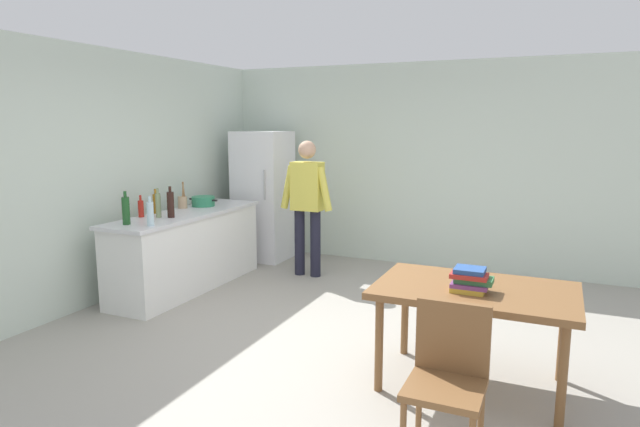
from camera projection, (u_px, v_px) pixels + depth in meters
ground_plane at (315, 340)px, 4.81m from camera, size 14.00×14.00×0.00m
wall_back at (407, 165)px, 7.29m from camera, size 6.40×0.12×2.70m
wall_left at (104, 176)px, 5.81m from camera, size 0.12×5.60×2.70m
kitchen_counter at (187, 250)px, 6.26m from camera, size 0.64×2.20×0.90m
refrigerator at (263, 196)px, 7.59m from camera, size 0.70×0.67×1.80m
person at (307, 199)px, 6.69m from camera, size 0.70×0.22×1.70m
dining_table at (475, 298)px, 3.87m from camera, size 1.40×0.90×0.75m
chair at (448, 372)px, 3.02m from camera, size 0.42×0.42×0.91m
cooking_pot at (203, 201)px, 6.64m from camera, size 0.40×0.28×0.12m
utensil_jar at (183, 202)px, 6.48m from camera, size 0.11×0.11×0.32m
bottle_wine_dark at (171, 204)px, 5.82m from camera, size 0.08×0.08×0.34m
bottle_wine_green at (126, 210)px, 5.42m from camera, size 0.08×0.08×0.34m
bottle_sauce_red at (141, 208)px, 5.86m from camera, size 0.06×0.06×0.24m
bottle_oil_amber at (156, 203)px, 6.09m from camera, size 0.06×0.06×0.28m
bottle_vinegar_tall at (158, 205)px, 5.83m from camera, size 0.06×0.06×0.32m
bottle_water_clear at (150, 213)px, 5.35m from camera, size 0.07×0.07×0.30m
book_stack at (470, 280)px, 3.75m from camera, size 0.28×0.20×0.17m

